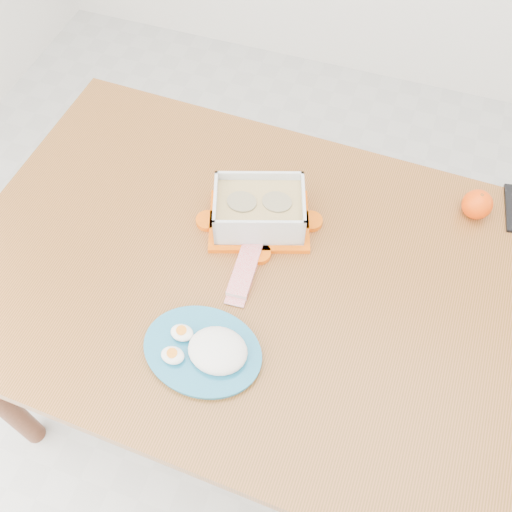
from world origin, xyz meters
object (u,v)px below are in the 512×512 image
(food_container, at_px, (259,210))
(rice_plate, at_px, (207,350))
(dining_table, at_px, (256,290))
(orange_fruit, at_px, (477,204))

(food_container, xyz_separation_m, rice_plate, (0.01, -0.35, -0.03))
(dining_table, distance_m, food_container, 0.19)
(dining_table, bearing_deg, rice_plate, -95.40)
(food_container, bearing_deg, orange_fruit, 3.43)
(dining_table, xyz_separation_m, rice_plate, (-0.03, -0.22, 0.11))
(dining_table, height_order, orange_fruit, orange_fruit)
(orange_fruit, relative_size, rice_plate, 0.27)
(dining_table, xyz_separation_m, orange_fruit, (0.44, 0.32, 0.12))
(orange_fruit, distance_m, rice_plate, 0.71)
(dining_table, bearing_deg, food_container, 107.52)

